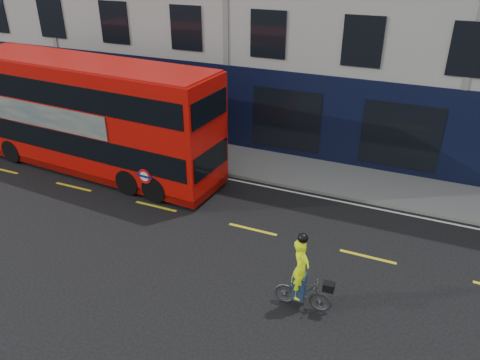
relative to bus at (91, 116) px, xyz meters
The scene contains 7 objects.
ground 5.88m from the bus, 38.61° to the right, with size 120.00×120.00×0.00m, color black.
pavement 5.76m from the bus, 37.14° to the left, with size 60.00×3.00×0.12m, color slate.
kerb 5.09m from the bus, 21.72° to the left, with size 60.00×0.12×0.13m, color slate.
road_edge_line 5.03m from the bus, 18.08° to the left, with size 58.00×0.10×0.01m, color silver.
lane_dashes 5.18m from the bus, 23.72° to the right, with size 58.00×0.12×0.01m, color gold, non-canonical shape.
bus is the anchor object (origin of this frame).
cyclist 12.01m from the bus, 24.26° to the right, with size 1.65×0.68×2.39m.
Camera 1 is at (9.12, -11.37, 9.09)m, focal length 35.00 mm.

